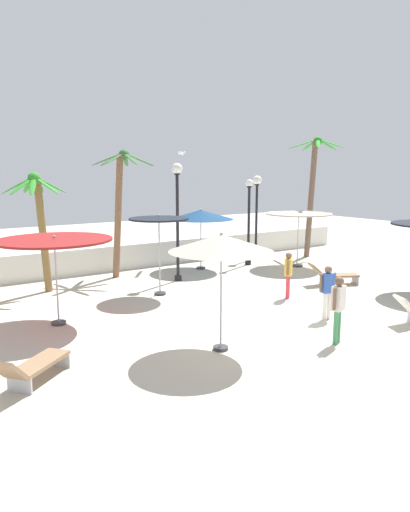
{
  "coord_description": "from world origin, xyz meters",
  "views": [
    {
      "loc": [
        -8.9,
        -9.83,
        4.17
      ],
      "look_at": [
        0.0,
        3.08,
        1.4
      ],
      "focal_mm": 32.96,
      "sensor_mm": 36.0,
      "label": 1
    }
  ],
  "objects_px": {
    "patio_umbrella_2": "(221,244)",
    "palm_tree_3": "(120,196)",
    "palm_tree_1": "(40,216)",
    "guest_1": "(338,303)",
    "patio_umbrella_1": "(201,215)",
    "patio_umbrella_3": "(299,216)",
    "lounge_chair_1": "(333,274)",
    "guest_0": "(288,271)",
    "lamp_post_3": "(257,203)",
    "lamp_post_2": "(249,215)",
    "lounge_chair_2": "(32,366)",
    "guest_2": "(327,287)",
    "seagull_0": "(181,153)",
    "lamp_post_0": "(177,204)",
    "patio_umbrella_5": "(159,224)",
    "palm_tree_0": "(313,183)",
    "patio_umbrella_0": "(54,242)"
  },
  "relations": [
    {
      "from": "patio_umbrella_3",
      "to": "lamp_post_2",
      "type": "distance_m",
      "value": 2.22
    },
    {
      "from": "patio_umbrella_5",
      "to": "lamp_post_2",
      "type": "distance_m",
      "value": 6.48
    },
    {
      "from": "patio_umbrella_3",
      "to": "seagull_0",
      "type": "bearing_deg",
      "value": 136.64
    },
    {
      "from": "palm_tree_0",
      "to": "guest_1",
      "type": "xyz_separation_m",
      "value": [
        -8.81,
        -9.08,
        -2.64
      ]
    },
    {
      "from": "patio_umbrella_2",
      "to": "palm_tree_1",
      "type": "distance_m",
      "value": 8.26
    },
    {
      "from": "seagull_0",
      "to": "lounge_chair_1",
      "type": "bearing_deg",
      "value": -70.74
    },
    {
      "from": "lamp_post_3",
      "to": "seagull_0",
      "type": "height_order",
      "value": "seagull_0"
    },
    {
      "from": "lamp_post_3",
      "to": "patio_umbrella_0",
      "type": "bearing_deg",
      "value": -157.39
    },
    {
      "from": "palm_tree_3",
      "to": "guest_0",
      "type": "height_order",
      "value": "palm_tree_3"
    },
    {
      "from": "lounge_chair_2",
      "to": "seagull_0",
      "type": "relative_size",
      "value": 1.62
    },
    {
      "from": "guest_2",
      "to": "patio_umbrella_0",
      "type": "bearing_deg",
      "value": 148.88
    },
    {
      "from": "patio_umbrella_3",
      "to": "palm_tree_0",
      "type": "bearing_deg",
      "value": 31.56
    },
    {
      "from": "patio_umbrella_5",
      "to": "lamp_post_0",
      "type": "xyz_separation_m",
      "value": [
        1.64,
        1.49,
        0.52
      ]
    },
    {
      "from": "patio_umbrella_0",
      "to": "palm_tree_3",
      "type": "bearing_deg",
      "value": 48.97
    },
    {
      "from": "patio_umbrella_1",
      "to": "guest_1",
      "type": "xyz_separation_m",
      "value": [
        -2.4,
        -9.55,
        -1.36
      ]
    },
    {
      "from": "palm_tree_1",
      "to": "guest_1",
      "type": "xyz_separation_m",
      "value": [
        4.49,
        -9.34,
        -1.68
      ]
    },
    {
      "from": "patio_umbrella_1",
      "to": "palm_tree_1",
      "type": "xyz_separation_m",
      "value": [
        -6.89,
        -0.2,
        0.32
      ]
    },
    {
      "from": "lounge_chair_1",
      "to": "guest_0",
      "type": "xyz_separation_m",
      "value": [
        -2.81,
        -0.45,
        0.55
      ]
    },
    {
      "from": "patio_umbrella_0",
      "to": "lamp_post_2",
      "type": "relative_size",
      "value": 0.8
    },
    {
      "from": "guest_2",
      "to": "seagull_0",
      "type": "relative_size",
      "value": 1.41
    },
    {
      "from": "patio_umbrella_5",
      "to": "palm_tree_3",
      "type": "distance_m",
      "value": 3.58
    },
    {
      "from": "lamp_post_0",
      "to": "patio_umbrella_2",
      "type": "bearing_deg",
      "value": -113.53
    },
    {
      "from": "patio_umbrella_1",
      "to": "seagull_0",
      "type": "height_order",
      "value": "seagull_0"
    },
    {
      "from": "palm_tree_0",
      "to": "palm_tree_3",
      "type": "distance_m",
      "value": 9.96
    },
    {
      "from": "palm_tree_3",
      "to": "patio_umbrella_2",
      "type": "bearing_deg",
      "value": -99.83
    },
    {
      "from": "patio_umbrella_5",
      "to": "lamp_post_2",
      "type": "relative_size",
      "value": 0.72
    },
    {
      "from": "lounge_chair_1",
      "to": "guest_0",
      "type": "bearing_deg",
      "value": -170.88
    },
    {
      "from": "patio_umbrella_2",
      "to": "patio_umbrella_5",
      "type": "height_order",
      "value": "patio_umbrella_2"
    },
    {
      "from": "lounge_chair_1",
      "to": "lamp_post_2",
      "type": "bearing_deg",
      "value": 91.5
    },
    {
      "from": "seagull_0",
      "to": "lamp_post_3",
      "type": "bearing_deg",
      "value": -16.48
    },
    {
      "from": "lamp_post_0",
      "to": "lounge_chair_1",
      "type": "height_order",
      "value": "lamp_post_0"
    },
    {
      "from": "lamp_post_2",
      "to": "guest_0",
      "type": "height_order",
      "value": "lamp_post_2"
    },
    {
      "from": "guest_2",
      "to": "seagull_0",
      "type": "height_order",
      "value": "seagull_0"
    },
    {
      "from": "palm_tree_3",
      "to": "lamp_post_0",
      "type": "relative_size",
      "value": 1.12
    },
    {
      "from": "patio_umbrella_2",
      "to": "patio_umbrella_3",
      "type": "bearing_deg",
      "value": 34.99
    },
    {
      "from": "patio_umbrella_2",
      "to": "guest_1",
      "type": "xyz_separation_m",
      "value": [
        2.61,
        -1.3,
        -1.54
      ]
    },
    {
      "from": "patio_umbrella_3",
      "to": "lounge_chair_1",
      "type": "relative_size",
      "value": 1.52
    },
    {
      "from": "patio_umbrella_1",
      "to": "patio_umbrella_3",
      "type": "relative_size",
      "value": 0.97
    },
    {
      "from": "patio_umbrella_2",
      "to": "palm_tree_3",
      "type": "height_order",
      "value": "palm_tree_3"
    },
    {
      "from": "lamp_post_3",
      "to": "guest_0",
      "type": "distance_m",
      "value": 7.68
    },
    {
      "from": "lounge_chair_2",
      "to": "seagull_0",
      "type": "height_order",
      "value": "seagull_0"
    },
    {
      "from": "lamp_post_3",
      "to": "lamp_post_2",
      "type": "bearing_deg",
      "value": -142.83
    },
    {
      "from": "lounge_chair_2",
      "to": "guest_1",
      "type": "bearing_deg",
      "value": -15.77
    },
    {
      "from": "patio_umbrella_2",
      "to": "guest_1",
      "type": "bearing_deg",
      "value": -26.37
    },
    {
      "from": "patio_umbrella_1",
      "to": "patio_umbrella_2",
      "type": "xyz_separation_m",
      "value": [
        -5.01,
        -8.25,
        0.18
      ]
    },
    {
      "from": "patio_umbrella_5",
      "to": "seagull_0",
      "type": "distance_m",
      "value": 6.38
    },
    {
      "from": "patio_umbrella_5",
      "to": "lounge_chair_2",
      "type": "xyz_separation_m",
      "value": [
        -5.56,
        -4.74,
        -2.1
      ]
    },
    {
      "from": "palm_tree_0",
      "to": "guest_0",
      "type": "bearing_deg",
      "value": -142.02
    },
    {
      "from": "palm_tree_1",
      "to": "guest_2",
      "type": "height_order",
      "value": "palm_tree_1"
    },
    {
      "from": "patio_umbrella_2",
      "to": "lamp_post_3",
      "type": "distance_m",
      "value": 12.35
    }
  ]
}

